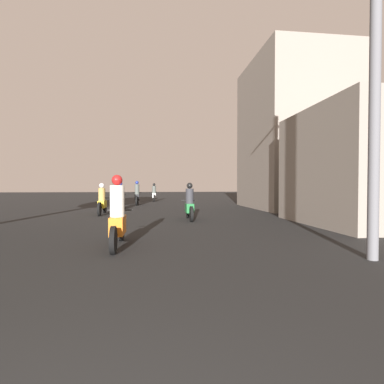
# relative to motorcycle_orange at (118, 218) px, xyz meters

# --- Properties ---
(motorcycle_orange) EXTENTS (0.60, 2.08, 1.64)m
(motorcycle_orange) POSITION_rel_motorcycle_orange_xyz_m (0.00, 0.00, 0.00)
(motorcycle_orange) COLOR black
(motorcycle_orange) RESTS_ON ground_plane
(motorcycle_green) EXTENTS (0.60, 1.89, 1.51)m
(motorcycle_green) POSITION_rel_motorcycle_orange_xyz_m (2.23, 5.05, -0.04)
(motorcycle_green) COLOR black
(motorcycle_green) RESTS_ON ground_plane
(motorcycle_yellow) EXTENTS (0.60, 2.10, 1.50)m
(motorcycle_yellow) POSITION_rel_motorcycle_orange_xyz_m (-1.67, 7.75, -0.05)
(motorcycle_yellow) COLOR black
(motorcycle_yellow) RESTS_ON ground_plane
(motorcycle_silver) EXTENTS (0.60, 1.92, 1.63)m
(motorcycle_silver) POSITION_rel_motorcycle_orange_xyz_m (-1.20, 11.36, -0.00)
(motorcycle_silver) COLOR black
(motorcycle_silver) RESTS_ON ground_plane
(motorcycle_black) EXTENTS (0.60, 2.17, 1.70)m
(motorcycle_black) POSITION_rel_motorcycle_orange_xyz_m (-0.41, 14.55, 0.02)
(motorcycle_black) COLOR black
(motorcycle_black) RESTS_ON ground_plane
(motorcycle_white) EXTENTS (0.60, 2.04, 1.57)m
(motorcycle_white) POSITION_rel_motorcycle_orange_xyz_m (0.77, 19.19, -0.02)
(motorcycle_white) COLOR black
(motorcycle_white) RESTS_ON ground_plane
(building_right_near) EXTENTS (4.86, 5.12, 4.12)m
(building_right_near) POSITION_rel_motorcycle_orange_xyz_m (8.62, 2.91, 1.41)
(building_right_near) COLOR gray
(building_right_near) RESTS_ON ground_plane
(building_right_far) EXTENTS (5.18, 6.71, 8.95)m
(building_right_far) POSITION_rel_motorcycle_orange_xyz_m (9.27, 10.52, 3.82)
(building_right_far) COLOR gray
(building_right_far) RESTS_ON ground_plane
(utility_pole_near) EXTENTS (1.60, 0.20, 7.30)m
(utility_pole_near) POSITION_rel_motorcycle_orange_xyz_m (4.92, -1.79, 3.16)
(utility_pole_near) COLOR slate
(utility_pole_near) RESTS_ON ground_plane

